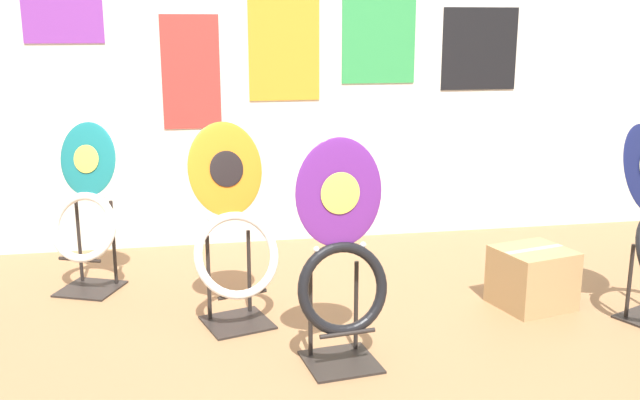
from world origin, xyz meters
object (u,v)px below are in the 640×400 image
Objects in this scene: toilet_seat_display_orange_sun at (233,232)px; toilet_seat_display_purple_note at (341,263)px; toilet_seat_display_teal_sax at (86,211)px; storage_box at (532,278)px.

toilet_seat_display_orange_sun is 1.00× the size of toilet_seat_display_purple_note.
toilet_seat_display_teal_sax is 2.18× the size of storage_box.
toilet_seat_display_purple_note reaches higher than storage_box.
storage_box is at bearing 22.50° from toilet_seat_display_purple_note.
toilet_seat_display_orange_sun is 1.45m from storage_box.
toilet_seat_display_purple_note reaches higher than toilet_seat_display_teal_sax.
toilet_seat_display_purple_note is at bearing -51.83° from toilet_seat_display_orange_sun.
toilet_seat_display_orange_sun reaches higher than toilet_seat_display_teal_sax.
toilet_seat_display_orange_sun is at bearing 177.46° from storage_box.
toilet_seat_display_teal_sax is at bearing 141.31° from toilet_seat_display_orange_sun.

